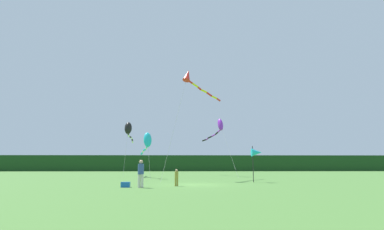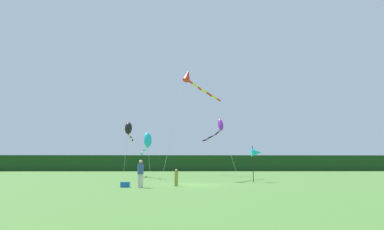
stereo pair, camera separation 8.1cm
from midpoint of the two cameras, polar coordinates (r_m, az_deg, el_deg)
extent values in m
plane|color=#477533|center=(23.59, 0.46, -13.05)|extent=(120.00, 120.00, 0.00)
cube|color=#193D19|center=(68.53, -0.77, -9.11)|extent=(108.00, 2.98, 3.48)
cylinder|color=silver|center=(20.83, -9.94, -12.21)|extent=(0.18, 0.18, 0.88)
cylinder|color=silver|center=(20.80, -9.38, -12.22)|extent=(0.18, 0.18, 0.88)
cylinder|color=#334C8C|center=(20.79, -9.60, -10.05)|extent=(0.40, 0.40, 0.70)
sphere|color=tan|center=(20.78, -9.57, -8.74)|extent=(0.26, 0.26, 0.26)
cylinder|color=olive|center=(21.94, -3.09, -12.57)|extent=(0.12, 0.12, 0.57)
cylinder|color=olive|center=(21.94, -2.73, -12.57)|extent=(0.12, 0.12, 0.57)
cylinder|color=olive|center=(21.92, -2.90, -11.23)|extent=(0.26, 0.26, 0.45)
sphere|color=tan|center=(21.91, -2.89, -10.42)|extent=(0.17, 0.17, 0.17)
cube|color=#1959B2|center=(21.36, -12.43, -12.76)|extent=(0.59, 0.38, 0.36)
cylinder|color=black|center=(27.05, 11.55, -9.08)|extent=(0.06, 0.06, 3.12)
cone|color=#1EB7CC|center=(27.15, 12.21, -6.95)|extent=(0.90, 0.70, 0.70)
cylinder|color=#B2B2B2|center=(37.23, -12.36, -6.83)|extent=(0.03, 2.36, 6.01)
ellipsoid|color=black|center=(38.61, -11.89, -2.45)|extent=(0.90, 1.31, 1.73)
cylinder|color=black|center=(38.87, -11.90, -3.49)|extent=(0.28, 0.71, 0.30)
cylinder|color=white|center=(39.52, -11.80, -3.78)|extent=(0.23, 0.72, 0.37)
cylinder|color=black|center=(40.14, -11.57, -4.06)|extent=(0.32, 0.71, 0.27)
cylinder|color=white|center=(40.77, -11.30, -4.28)|extent=(0.24, 0.71, 0.31)
cylinder|color=black|center=(41.41, -11.17, -4.60)|extent=(0.26, 0.74, 0.41)
cylinder|color=white|center=(42.05, -11.09, -4.97)|extent=(0.26, 0.74, 0.41)
cylinder|color=#B2B2B2|center=(28.43, -3.15, -1.77)|extent=(2.37, 3.11, 10.53)
cone|color=red|center=(31.04, -0.80, 7.52)|extent=(1.32, 1.40, 1.42)
cylinder|color=red|center=(31.23, -0.35, 6.35)|extent=(0.68, 0.86, 0.33)
cylinder|color=yellow|center=(31.86, 0.63, 5.71)|extent=(0.78, 0.81, 0.42)
cylinder|color=red|center=(32.53, 1.44, 5.10)|extent=(0.56, 0.90, 0.29)
cylinder|color=yellow|center=(33.20, 2.27, 4.59)|extent=(0.81, 0.76, 0.35)
cylinder|color=red|center=(33.77, 3.30, 3.98)|extent=(0.81, 0.80, 0.47)
cylinder|color=yellow|center=(34.38, 4.27, 3.40)|extent=(0.79, 0.78, 0.33)
cylinder|color=red|center=(35.06, 5.06, 2.95)|extent=(0.66, 0.87, 0.31)
cylinder|color=#B2B2B2|center=(37.20, 7.07, -6.48)|extent=(1.48, 4.15, 6.65)
ellipsoid|color=purple|center=(39.43, 5.49, -1.82)|extent=(1.06, 1.47, 1.86)
cylinder|color=purple|center=(39.83, 5.29, -2.99)|extent=(0.39, 1.07, 0.36)
cylinder|color=black|center=(40.77, 4.85, -3.41)|extent=(0.43, 1.08, 0.40)
cylinder|color=purple|center=(41.67, 4.27, -3.83)|extent=(0.62, 1.05, 0.41)
cylinder|color=black|center=(42.52, 3.55, -4.21)|extent=(0.67, 1.03, 0.38)
cylinder|color=purple|center=(43.44, 3.04, -4.51)|extent=(0.33, 1.06, 0.31)
cylinder|color=black|center=(44.33, 2.51, -4.77)|extent=(0.73, 0.99, 0.34)
cylinder|color=#B2B2B2|center=(32.67, -8.07, -8.22)|extent=(0.62, 1.86, 4.21)
ellipsoid|color=#1EB7CC|center=(33.72, -8.32, -4.67)|extent=(1.16, 1.24, 1.80)
cylinder|color=#1EB7CC|center=(33.99, -8.43, -5.94)|extent=(0.37, 0.71, 0.30)
cylinder|color=white|center=(34.64, -8.55, -6.20)|extent=(0.33, 0.72, 0.33)
cylinder|color=#1EB7CC|center=(35.25, -8.82, -6.48)|extent=(0.54, 0.70, 0.35)
cylinder|color=white|center=(35.86, -9.13, -6.79)|extent=(0.39, 0.73, 0.37)
cylinder|color=#1EB7CC|center=(36.49, -9.36, -7.15)|extent=(0.47, 0.74, 0.42)
camera|label=1|loc=(0.04, -89.92, -0.01)|focal=28.16mm
camera|label=2|loc=(0.04, 90.08, 0.01)|focal=28.16mm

